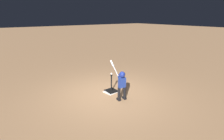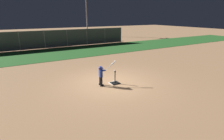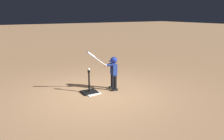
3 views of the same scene
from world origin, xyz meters
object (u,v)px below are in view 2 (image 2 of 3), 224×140
(batting_tee, at_px, (115,82))
(bleachers_right_center, at_px, (51,41))
(batter_child, at_px, (101,73))
(bleachers_far_left, at_px, (102,38))
(baseball, at_px, (115,70))

(batting_tee, xyz_separation_m, bleachers_right_center, (-0.47, 14.08, 0.54))
(batter_child, xyz_separation_m, bleachers_far_left, (7.42, 14.73, -0.21))
(batting_tee, height_order, baseball, baseball)
(batter_child, relative_size, bleachers_far_left, 0.35)
(batting_tee, xyz_separation_m, bleachers_far_left, (6.69, 14.85, 0.36))
(baseball, xyz_separation_m, bleachers_far_left, (6.69, 14.85, -0.27))
(batting_tee, relative_size, batter_child, 0.55)
(baseball, height_order, bleachers_far_left, bleachers_far_left)
(baseball, distance_m, bleachers_far_left, 16.29)
(batter_child, xyz_separation_m, bleachers_right_center, (0.26, 13.97, -0.03))
(batting_tee, distance_m, batter_child, 0.93)
(batting_tee, relative_size, baseball, 9.21)
(bleachers_right_center, distance_m, bleachers_far_left, 7.20)
(batting_tee, bearing_deg, bleachers_right_center, 91.92)
(bleachers_right_center, xyz_separation_m, bleachers_far_left, (7.16, 0.77, -0.18))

